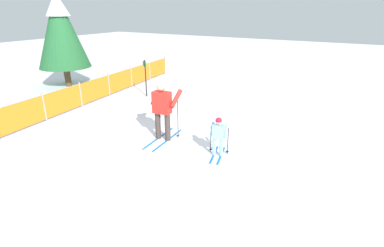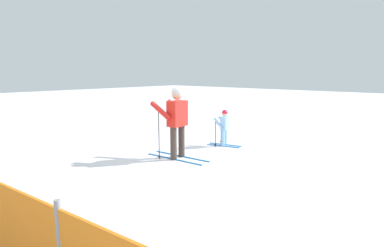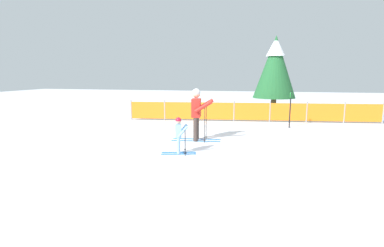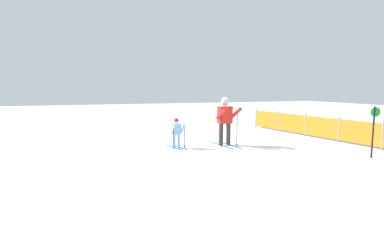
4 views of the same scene
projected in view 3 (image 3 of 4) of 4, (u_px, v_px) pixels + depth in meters
name	position (u px, v px, depth m)	size (l,w,h in m)	color
ground_plane	(194.00, 141.00, 10.13)	(60.00, 60.00, 0.00)	white
skier_adult	(197.00, 110.00, 10.00)	(1.68, 0.79, 1.75)	#1966B2
skier_child	(179.00, 133.00, 8.38)	(1.00, 0.53, 1.04)	#1966B2
safety_fence	(252.00, 112.00, 14.08)	(11.65, 1.47, 0.97)	gray
conifer_far	(275.00, 66.00, 16.45)	(2.32, 2.32, 4.31)	#4C3823
trail_marker	(290.00, 105.00, 12.42)	(0.12, 0.27, 1.53)	black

